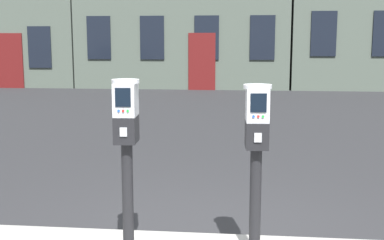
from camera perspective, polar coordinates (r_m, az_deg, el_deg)
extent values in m
cylinder|color=black|center=(4.14, -7.27, -8.68)|extent=(0.09, 0.09, 0.91)
cube|color=black|center=(4.00, -7.43, -1.03)|extent=(0.18, 0.25, 0.21)
cube|color=#A5A8AD|center=(3.88, -7.75, -1.36)|extent=(0.06, 0.02, 0.07)
cube|color=#B7BABF|center=(3.97, -7.49, 2.30)|extent=(0.18, 0.24, 0.26)
cube|color=black|center=(3.85, -7.82, 2.54)|extent=(0.12, 0.01, 0.14)
cylinder|color=blue|center=(3.87, -8.30, 1.03)|extent=(0.02, 0.01, 0.02)
cylinder|color=red|center=(3.86, -7.79, 1.02)|extent=(0.02, 0.01, 0.02)
cylinder|color=green|center=(3.86, -7.28, 1.02)|extent=(0.02, 0.01, 0.02)
cylinder|color=#B7BABF|center=(3.96, -7.54, 4.36)|extent=(0.23, 0.23, 0.03)
cylinder|color=black|center=(4.04, 7.16, -9.29)|extent=(0.09, 0.09, 0.89)
cube|color=black|center=(3.90, 7.31, -1.64)|extent=(0.18, 0.25, 0.21)
cube|color=#A5A8AD|center=(3.78, 7.46, -1.99)|extent=(0.06, 0.02, 0.07)
cube|color=#B7BABF|center=(3.86, 7.38, 1.70)|extent=(0.18, 0.24, 0.25)
cube|color=black|center=(3.74, 7.53, 1.93)|extent=(0.12, 0.01, 0.14)
cylinder|color=blue|center=(3.75, 6.97, 0.40)|extent=(0.02, 0.01, 0.02)
cylinder|color=red|center=(3.76, 7.50, 0.40)|extent=(0.02, 0.01, 0.02)
cylinder|color=green|center=(3.76, 8.03, 0.39)|extent=(0.02, 0.01, 0.02)
cylinder|color=#B7BABF|center=(3.85, 7.42, 3.78)|extent=(0.23, 0.23, 0.03)
cube|color=black|center=(20.26, -16.84, 7.88)|extent=(0.90, 0.06, 1.57)
cube|color=#591414|center=(20.76, -19.82, 6.31)|extent=(1.00, 0.07, 2.10)
cube|color=black|center=(19.48, -10.48, 9.13)|extent=(0.90, 0.06, 1.60)
cube|color=black|center=(19.00, -4.52, 9.25)|extent=(0.90, 0.06, 1.60)
cube|color=black|center=(18.74, 1.67, 9.28)|extent=(0.90, 0.06, 1.60)
cube|color=black|center=(18.69, 7.96, 9.20)|extent=(0.90, 0.06, 1.60)
cube|color=#591414|center=(18.77, 1.12, 6.61)|extent=(1.00, 0.07, 2.10)
cube|color=black|center=(18.89, 14.65, 9.42)|extent=(0.90, 0.06, 1.60)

